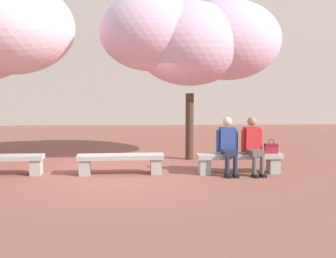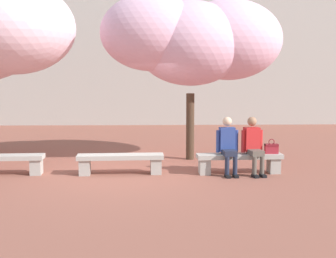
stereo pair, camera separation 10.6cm
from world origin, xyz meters
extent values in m
plane|color=#8E5142|center=(0.00, 0.00, 0.00)|extent=(100.00, 100.00, 0.00)
cube|color=#B7B2A8|center=(0.00, 12.03, 4.99)|extent=(28.00, 4.00, 9.98)
cube|color=#ADA89E|center=(-1.90, 0.04, 0.17)|extent=(0.26, 0.35, 0.35)
cube|color=#ADA89E|center=(0.00, 0.00, 0.40)|extent=(1.96, 0.51, 0.10)
cube|color=#ADA89E|center=(-0.80, -0.04, 0.17)|extent=(0.26, 0.35, 0.35)
cube|color=#ADA89E|center=(0.80, 0.04, 0.17)|extent=(0.26, 0.35, 0.35)
cube|color=#ADA89E|center=(2.69, 0.00, 0.40)|extent=(1.96, 0.51, 0.10)
cube|color=#ADA89E|center=(1.90, -0.04, 0.17)|extent=(0.26, 0.35, 0.35)
cube|color=#ADA89E|center=(3.49, 0.04, 0.17)|extent=(0.26, 0.35, 0.35)
cube|color=black|center=(2.36, -0.43, 0.03)|extent=(0.12, 0.23, 0.06)
cylinder|color=#23283D|center=(2.36, -0.37, 0.24)|extent=(0.10, 0.10, 0.42)
cube|color=black|center=(2.54, -0.41, 0.03)|extent=(0.12, 0.23, 0.06)
cylinder|color=#23283D|center=(2.54, -0.35, 0.24)|extent=(0.10, 0.10, 0.42)
cube|color=#23283D|center=(2.43, -0.18, 0.51)|extent=(0.32, 0.42, 0.12)
cube|color=#2D4289|center=(2.41, 0.04, 0.78)|extent=(0.36, 0.25, 0.54)
sphere|color=beige|center=(2.41, 0.04, 1.19)|extent=(0.21, 0.21, 0.21)
cylinder|color=#2D4289|center=(2.20, 0.00, 0.74)|extent=(0.09, 0.09, 0.50)
cylinder|color=#2D4289|center=(2.62, 0.04, 0.74)|extent=(0.09, 0.09, 0.50)
cube|color=black|center=(2.97, -0.43, 0.03)|extent=(0.14, 0.23, 0.06)
cylinder|color=brown|center=(2.96, -0.37, 0.24)|extent=(0.10, 0.10, 0.42)
cube|color=black|center=(3.15, -0.40, 0.03)|extent=(0.14, 0.23, 0.06)
cylinder|color=brown|center=(3.14, -0.34, 0.24)|extent=(0.10, 0.10, 0.42)
cube|color=brown|center=(3.01, -0.18, 0.51)|extent=(0.35, 0.45, 0.12)
cube|color=red|center=(2.97, 0.04, 0.78)|extent=(0.38, 0.28, 0.54)
sphere|color=#A37556|center=(2.97, 0.04, 1.19)|extent=(0.21, 0.21, 0.21)
cylinder|color=red|center=(2.77, -0.02, 0.74)|extent=(0.09, 0.09, 0.50)
cylinder|color=red|center=(3.18, 0.06, 0.74)|extent=(0.09, 0.09, 0.50)
cube|color=#A3232D|center=(3.43, 0.03, 0.56)|extent=(0.30, 0.14, 0.22)
cube|color=maroon|center=(3.43, 0.02, 0.65)|extent=(0.30, 0.15, 0.04)
torus|color=maroon|center=(3.43, 0.03, 0.72)|extent=(0.14, 0.02, 0.14)
cylinder|color=#473323|center=(1.71, 1.79, 0.87)|extent=(0.21, 0.21, 1.74)
ellipsoid|color=#EFB7D1|center=(1.71, 1.79, 3.02)|extent=(2.89, 2.85, 2.16)
ellipsoid|color=#EFB7D1|center=(0.69, 1.52, 3.28)|extent=(2.56, 2.28, 1.92)
ellipsoid|color=#EFB7D1|center=(2.72, 2.02, 3.14)|extent=(2.81, 2.64, 2.11)
ellipsoid|color=#F4CCDB|center=(-2.79, 1.71, 3.40)|extent=(3.12, 3.42, 2.34)
camera|label=1|loc=(0.66, -10.39, 2.27)|focal=50.00mm
camera|label=2|loc=(0.76, -10.39, 2.27)|focal=50.00mm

